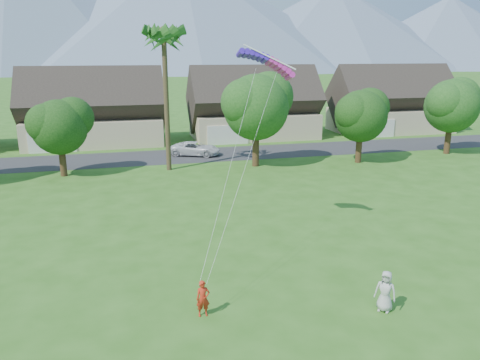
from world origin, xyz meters
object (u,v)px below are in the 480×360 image
object	(u,v)px
watcher	(385,291)
kite_flyer	(203,299)
parafoil_kite	(267,60)
parked_car	(195,149)

from	to	relation	value
watcher	kite_flyer	bearing A→B (deg)	-149.07
watcher	parafoil_kite	bearing A→B (deg)	148.01
parked_car	parafoil_kite	distance (m)	24.84
kite_flyer	watcher	xyz separation A→B (m)	(7.28, -1.42, 0.12)
watcher	parked_car	size ratio (longest dim) A/B	0.35
parked_car	watcher	bearing A→B (deg)	-151.21
kite_flyer	watcher	size ratio (longest dim) A/B	0.87
kite_flyer	parafoil_kite	distance (m)	12.60
parked_car	parafoil_kite	world-z (taller)	parafoil_kite
kite_flyer	watcher	world-z (taller)	watcher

